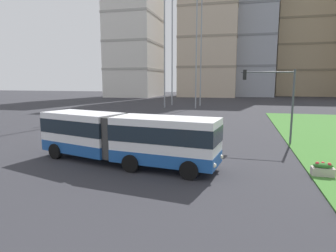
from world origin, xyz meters
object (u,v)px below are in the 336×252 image
at_px(traffic_light_far_right, 275,93).
at_px(apartment_tower_centre, 252,24).
at_px(car_silver_hatch, 110,132).
at_px(apartment_tower_westcentre, 210,12).
at_px(articulated_bus, 124,137).
at_px(apartment_tower_eastcentre, 307,35).
at_px(flower_planter_4, 323,169).
at_px(apartment_tower_west, 135,32).

bearing_deg(traffic_light_far_right, apartment_tower_centre, 90.17).
distance_m(car_silver_hatch, traffic_light_far_right, 13.89).
bearing_deg(apartment_tower_westcentre, articulated_bus, -86.99).
bearing_deg(apartment_tower_eastcentre, car_silver_hatch, -109.43).
xyz_separation_m(traffic_light_far_right, apartment_tower_eastcentre, (18.12, 86.90, 16.79)).
height_order(articulated_bus, car_silver_hatch, articulated_bus).
bearing_deg(car_silver_hatch, flower_planter_4, -21.41).
height_order(flower_planter_4, apartment_tower_westcentre, apartment_tower_westcentre).
xyz_separation_m(articulated_bus, apartment_tower_west, (-27.85, 74.91, 19.34)).
relative_size(car_silver_hatch, apartment_tower_eastcentre, 0.11).
bearing_deg(car_silver_hatch, apartment_tower_eastcentre, 70.57).
bearing_deg(articulated_bus, flower_planter_4, 1.04).
distance_m(flower_planter_4, apartment_tower_westcentre, 87.59).
bearing_deg(apartment_tower_eastcentre, apartment_tower_west, -159.89).
distance_m(flower_planter_4, apartment_tower_eastcentre, 98.53).
xyz_separation_m(car_silver_hatch, apartment_tower_westcentre, (-0.44, 76.00, 26.56)).
xyz_separation_m(car_silver_hatch, apartment_tower_eastcentre, (31.42, 89.08, 20.14)).
distance_m(traffic_light_far_right, apartment_tower_centre, 80.26).
xyz_separation_m(apartment_tower_west, apartment_tower_eastcentre, (55.38, 20.28, -0.10)).
bearing_deg(apartment_tower_centre, articulated_bus, -96.10).
relative_size(apartment_tower_centre, apartment_tower_eastcentre, 1.13).
height_order(apartment_tower_west, apartment_tower_centre, apartment_tower_centre).
distance_m(car_silver_hatch, apartment_tower_centre, 84.25).
distance_m(articulated_bus, apartment_tower_west, 82.22).
relative_size(flower_planter_4, apartment_tower_west, 0.03).
relative_size(apartment_tower_west, apartment_tower_eastcentre, 1.00).
xyz_separation_m(apartment_tower_west, apartment_tower_westcentre, (23.52, 7.20, 6.32)).
xyz_separation_m(articulated_bus, car_silver_hatch, (-3.88, 6.11, -0.90)).
relative_size(articulated_bus, apartment_tower_westcentre, 0.22).
distance_m(flower_planter_4, traffic_light_far_right, 9.05).
height_order(car_silver_hatch, apartment_tower_eastcentre, apartment_tower_eastcentre).
distance_m(articulated_bus, flower_planter_4, 11.25).
height_order(traffic_light_far_right, apartment_tower_west, apartment_tower_west).
bearing_deg(apartment_tower_west, apartment_tower_westcentre, 17.03).
height_order(apartment_tower_westcentre, apartment_tower_eastcentre, apartment_tower_westcentre).
bearing_deg(car_silver_hatch, apartment_tower_west, 109.20).
relative_size(car_silver_hatch, apartment_tower_west, 0.11).
xyz_separation_m(flower_planter_4, apartment_tower_eastcentre, (16.36, 94.98, 20.46)).
bearing_deg(apartment_tower_westcentre, traffic_light_far_right, -79.45).
bearing_deg(traffic_light_far_right, apartment_tower_west, 119.22).
bearing_deg(apartment_tower_eastcentre, apartment_tower_westcentre, -157.69).
bearing_deg(flower_planter_4, apartment_tower_west, 117.58).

